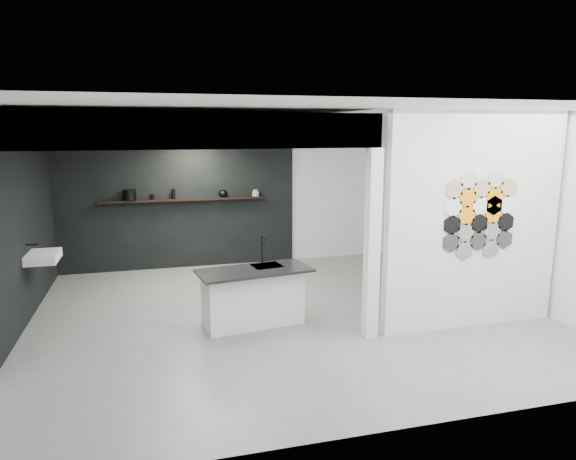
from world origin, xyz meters
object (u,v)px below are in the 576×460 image
at_px(stockpot, 130,195).
at_px(bottle_dark, 173,194).
at_px(wall_basin, 43,257).
at_px(utensil_cup, 152,197).
at_px(glass_vase, 256,193).
at_px(partition_panel, 474,221).
at_px(kettle, 223,193).
at_px(glass_bowl, 256,194).
at_px(kitchen_island, 253,296).

relative_size(stockpot, bottle_dark, 1.27).
height_order(wall_basin, stockpot, stockpot).
xyz_separation_m(bottle_dark, utensil_cup, (-0.38, 0.00, -0.05)).
bearing_deg(utensil_cup, glass_vase, 0.00).
height_order(partition_panel, kettle, partition_panel).
relative_size(partition_panel, kettle, 16.91).
relative_size(kettle, glass_vase, 1.33).
xyz_separation_m(kettle, glass_vase, (0.62, 0.00, -0.01)).
bearing_deg(glass_vase, partition_panel, -61.77).
bearing_deg(wall_basin, bottle_dark, 47.93).
xyz_separation_m(partition_panel, utensil_cup, (-3.98, 3.87, -0.04)).
bearing_deg(partition_panel, glass_bowl, 118.23).
bearing_deg(kettle, wall_basin, -154.07).
bearing_deg(kettle, kitchen_island, -101.81).
bearing_deg(stockpot, kettle, 0.00).
bearing_deg(wall_basin, kitchen_island, -21.26).
height_order(partition_panel, kitchen_island, partition_panel).
relative_size(glass_bowl, utensil_cup, 1.40).
xyz_separation_m(wall_basin, glass_bowl, (3.39, 2.07, 0.51)).
height_order(wall_basin, kettle, kettle).
bearing_deg(partition_panel, utensil_cup, 135.85).
xyz_separation_m(kitchen_island, utensil_cup, (-1.23, 3.12, 0.97)).
bearing_deg(utensil_cup, kettle, 0.00).
bearing_deg(utensil_cup, kitchen_island, -68.49).
relative_size(stockpot, glass_bowl, 1.83).
relative_size(stockpot, glass_vase, 1.85).
relative_size(kitchen_island, kettle, 9.36).
bearing_deg(glass_vase, kitchen_island, -102.21).
bearing_deg(glass_vase, utensil_cup, 180.00).
xyz_separation_m(partition_panel, glass_vase, (-2.08, 3.87, -0.02)).
bearing_deg(utensil_cup, bottle_dark, 0.00).
bearing_deg(glass_vase, bottle_dark, 180.00).
xyz_separation_m(partition_panel, glass_bowl, (-2.08, 3.87, -0.04)).
relative_size(bottle_dark, utensil_cup, 2.02).
height_order(partition_panel, glass_bowl, partition_panel).
bearing_deg(wall_basin, kettle, 36.70).
relative_size(partition_panel, wall_basin, 4.67).
distance_m(wall_basin, bottle_dark, 2.84).
xyz_separation_m(kitchen_island, glass_vase, (0.68, 3.12, 0.98)).
xyz_separation_m(stockpot, kettle, (1.67, 0.00, -0.02)).
bearing_deg(kitchen_island, glass_vase, 69.10).
distance_m(partition_panel, kettle, 4.71).
distance_m(kitchen_island, bottle_dark, 3.39).
bearing_deg(partition_panel, glass_vase, 118.23).
relative_size(kitchen_island, bottle_dark, 8.52).
bearing_deg(wall_basin, stockpot, 62.01).
relative_size(glass_vase, bottle_dark, 0.69).
xyz_separation_m(kettle, bottle_dark, (-0.91, 0.00, 0.02)).
bearing_deg(utensil_cup, stockpot, 180.00).
relative_size(partition_panel, bottle_dark, 15.38).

